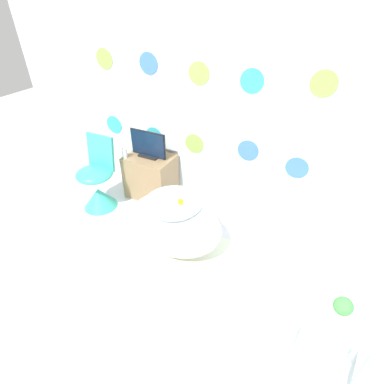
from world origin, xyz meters
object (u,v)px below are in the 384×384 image
vase (124,153)px  bathtub (174,224)px  tv (148,146)px  potted_plant_left (341,310)px  chair (98,186)px

vase → bathtub: bearing=-28.7°
tv → potted_plant_left: (2.19, -1.24, -0.06)m
bathtub → chair: bearing=170.3°
potted_plant_left → vase: bearing=155.8°
bathtub → tv: (-0.71, 0.67, 0.40)m
tv → chair: bearing=-132.1°
bathtub → potted_plant_left: potted_plant_left is taller
potted_plant_left → bathtub: bearing=158.9°
vase → potted_plant_left: (2.43, -1.09, 0.02)m
tv → bathtub: bearing=-43.2°
vase → potted_plant_left: 2.67m
bathtub → potted_plant_left: size_ratio=5.42×
bathtub → potted_plant_left: 1.63m
tv → vase: size_ratio=3.28×
bathtub → vase: (-0.95, 0.52, 0.32)m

